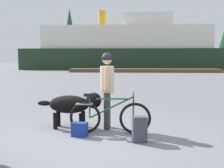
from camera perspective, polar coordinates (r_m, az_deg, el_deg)
ground_plane at (r=5.67m, az=-4.38°, el=-11.22°), size 160.00×160.00×0.00m
bicycle at (r=5.80m, az=-0.59°, el=-6.99°), size 1.77×0.44×0.90m
person_cyclist at (r=6.11m, az=-1.06°, el=0.26°), size 0.32×0.53×1.76m
dog at (r=6.29m, az=-8.27°, el=-4.36°), size 1.51×0.49×0.84m
backpack at (r=5.30m, az=5.91°, el=-9.60°), size 0.31×0.24×0.51m
handbag_pannier at (r=5.68m, az=-6.97°, el=-9.64°), size 0.35×0.24×0.30m
dock_pier at (r=31.19m, az=6.90°, el=2.91°), size 17.24×2.20×0.40m
ferry_boat at (r=39.55m, az=3.18°, el=7.52°), size 29.29×7.97×8.53m
pine_tree_far_left at (r=56.20m, az=-9.05°, el=10.97°), size 3.42×3.42×11.66m
pine_tree_center at (r=54.51m, az=2.57°, el=10.46°), size 3.87×3.87×9.78m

